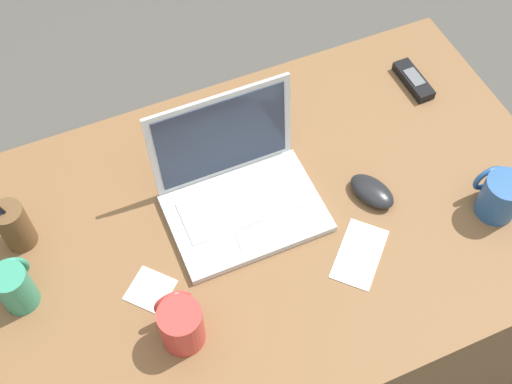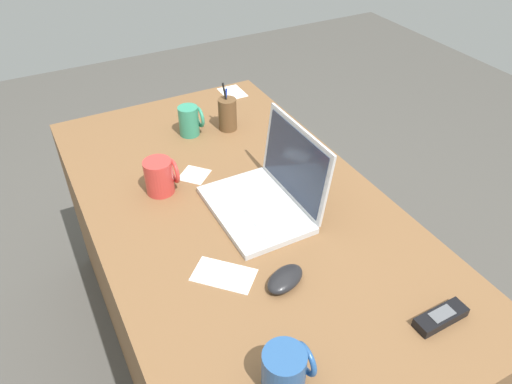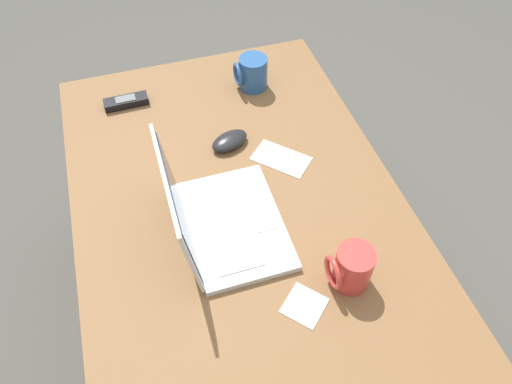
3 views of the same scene
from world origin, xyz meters
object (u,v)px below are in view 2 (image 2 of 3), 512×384
(computer_mouse, at_px, (285,279))
(coffee_mug_spare, at_px, (160,176))
(coffee_mug_white, at_px, (190,120))
(laptop, at_px, (268,194))
(cordless_phone, at_px, (441,317))
(pen_holder, at_px, (228,114))
(coffee_mug_tall, at_px, (285,370))

(computer_mouse, height_order, coffee_mug_spare, coffee_mug_spare)
(coffee_mug_white, relative_size, coffee_mug_spare, 0.99)
(laptop, distance_m, cordless_phone, 0.56)
(laptop, xyz_separation_m, pen_holder, (-0.47, 0.09, 0.01))
(computer_mouse, distance_m, pen_holder, 0.77)
(coffee_mug_white, xyz_separation_m, pen_holder, (0.03, 0.13, 0.01))
(coffee_mug_white, relative_size, pen_holder, 0.60)
(coffee_mug_spare, bearing_deg, cordless_phone, 27.81)
(coffee_mug_tall, relative_size, pen_holder, 0.58)
(cordless_phone, bearing_deg, computer_mouse, -135.43)
(computer_mouse, relative_size, cordless_phone, 0.84)
(cordless_phone, bearing_deg, coffee_mug_white, -169.26)
(computer_mouse, distance_m, coffee_mug_white, 0.78)
(coffee_mug_tall, bearing_deg, coffee_mug_white, 168.86)
(coffee_mug_spare, xyz_separation_m, cordless_phone, (0.76, 0.40, -0.04))
(cordless_phone, bearing_deg, laptop, -164.33)
(coffee_mug_spare, bearing_deg, pen_holder, 125.89)
(laptop, relative_size, coffee_mug_white, 3.07)
(coffee_mug_white, height_order, cordless_phone, coffee_mug_white)
(coffee_mug_tall, xyz_separation_m, coffee_mug_spare, (-0.73, -0.01, 0.00))
(coffee_mug_tall, xyz_separation_m, cordless_phone, (0.03, 0.39, -0.04))
(coffee_mug_white, distance_m, coffee_mug_tall, 1.02)
(laptop, bearing_deg, pen_holder, 169.14)
(computer_mouse, xyz_separation_m, coffee_mug_white, (-0.77, 0.06, 0.04))
(laptop, height_order, pen_holder, laptop)
(computer_mouse, relative_size, pen_holder, 0.63)
(pen_holder, bearing_deg, laptop, -10.86)
(coffee_mug_spare, bearing_deg, laptop, 48.54)
(coffee_mug_spare, bearing_deg, coffee_mug_tall, 0.53)
(coffee_mug_white, bearing_deg, laptop, 5.18)
(laptop, relative_size, coffee_mug_tall, 3.20)
(cordless_phone, relative_size, pen_holder, 0.75)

